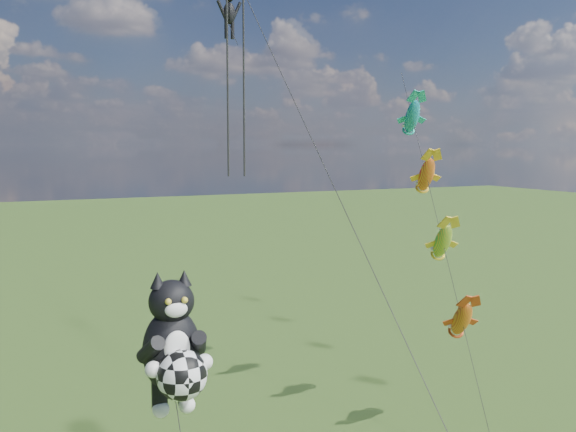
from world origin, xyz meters
name	(u,v)px	position (x,y,z in m)	size (l,w,h in m)	color
cat_kite_rig	(174,348)	(3.27, 3.29, 7.05)	(2.19, 3.97, 9.55)	brown
fish_windsock_rig	(434,208)	(19.95, 11.59, 10.20)	(5.35, 15.12, 18.18)	brown
parafoil_rig	(233,1)	(7.48, 9.02, 19.46)	(4.47, 17.10, 28.05)	brown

